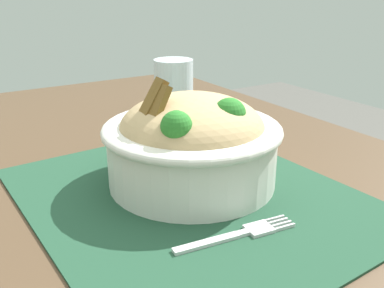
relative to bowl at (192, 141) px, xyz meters
name	(u,v)px	position (x,y,z in m)	size (l,w,h in m)	color
table	(189,269)	(0.07, -0.05, -0.12)	(1.39, 0.78, 0.77)	#4C3826
placemat	(190,196)	(0.03, -0.02, -0.06)	(0.41, 0.34, 0.00)	#1E422D
bowl	(192,141)	(0.00, 0.00, 0.00)	(0.22, 0.22, 0.13)	silver
fork	(241,234)	(0.13, -0.02, -0.05)	(0.03, 0.13, 0.00)	silver
drinking_glass	(174,92)	(-0.27, 0.13, -0.01)	(0.07, 0.07, 0.11)	silver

